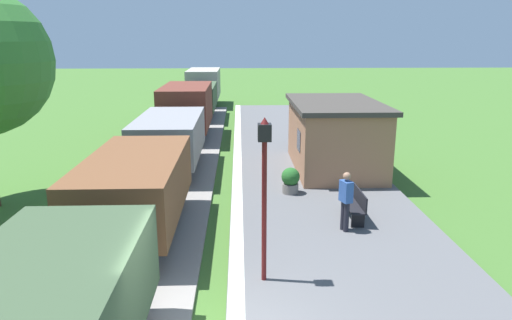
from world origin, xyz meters
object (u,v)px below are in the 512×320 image
(station_hut, at_px, (334,135))
(person_waiting, at_px, (346,199))
(bench_down_platform, at_px, (308,136))
(potted_planter, at_px, (291,180))
(freight_train, at_px, (182,120))
(bench_near_hut, at_px, (356,205))
(lamp_post_near, at_px, (264,171))

(station_hut, relative_size, person_waiting, 3.39)
(bench_down_platform, xyz_separation_m, potted_planter, (-1.67, -7.44, 0.00))
(freight_train, distance_m, bench_near_hut, 12.07)
(freight_train, bearing_deg, bench_near_hut, -58.26)
(freight_train, distance_m, person_waiting, 12.49)
(bench_near_hut, distance_m, lamp_post_near, 4.98)
(person_waiting, bearing_deg, bench_near_hut, -141.93)
(bench_down_platform, relative_size, lamp_post_near, 0.41)
(potted_planter, bearing_deg, bench_down_platform, 77.33)
(bench_near_hut, bearing_deg, bench_down_platform, 90.00)
(bench_down_platform, distance_m, potted_planter, 7.63)
(lamp_post_near, bearing_deg, potted_planter, 78.23)
(bench_down_platform, relative_size, person_waiting, 0.88)
(freight_train, xyz_separation_m, person_waiting, (5.84, -11.04, -0.32))
(freight_train, distance_m, bench_down_platform, 6.39)
(bench_near_hut, bearing_deg, freight_train, 121.74)
(bench_down_platform, relative_size, potted_planter, 1.64)
(potted_planter, bearing_deg, freight_train, 121.08)
(freight_train, height_order, bench_down_platform, freight_train)
(freight_train, distance_m, potted_planter, 9.07)
(bench_down_platform, height_order, potted_planter, potted_planter)
(bench_down_platform, distance_m, person_waiting, 10.77)
(station_hut, relative_size, bench_down_platform, 3.87)
(freight_train, height_order, station_hut, station_hut)
(bench_near_hut, xyz_separation_m, lamp_post_near, (-2.92, -3.46, 2.08))
(freight_train, height_order, bench_near_hut, freight_train)
(lamp_post_near, bearing_deg, freight_train, 104.01)
(bench_down_platform, bearing_deg, bench_near_hut, -90.00)
(person_waiting, height_order, lamp_post_near, lamp_post_near)
(lamp_post_near, bearing_deg, station_hut, 69.69)
(bench_down_platform, xyz_separation_m, lamp_post_near, (-2.92, -13.41, 2.08))
(bench_near_hut, relative_size, potted_planter, 1.64)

